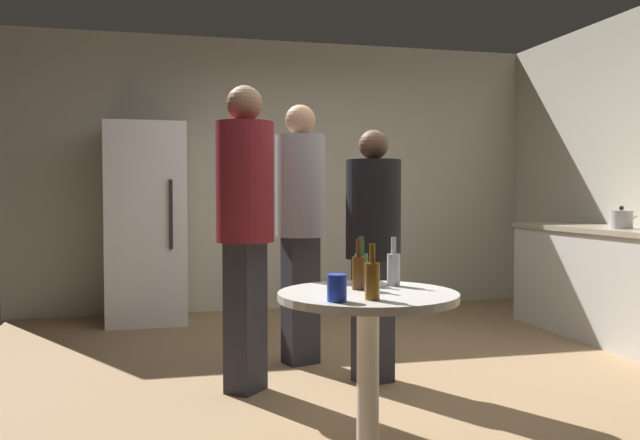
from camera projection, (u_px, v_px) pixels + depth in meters
The scene contains 14 objects.
ground_plane at pixel (359, 384), 4.23m from camera, with size 5.20×5.20×0.10m, color #9E7C56.
wall_back at pixel (283, 176), 6.73m from camera, with size 5.32×0.06×2.70m, color beige.
refrigerator at pixel (147, 223), 6.01m from camera, with size 0.70×0.68×1.80m.
kitchen_counter at pixel (621, 285), 5.19m from camera, with size 0.64×2.21×0.90m.
kettle at pixel (622, 219), 5.10m from camera, with size 0.24×0.17×0.18m.
foreground_table at pixel (368, 316), 2.93m from camera, with size 0.80×0.80×0.73m.
beer_bottle_amber at pixel (372, 279), 2.71m from camera, with size 0.06×0.06×0.23m.
beer_bottle_brown at pixel (359, 271), 3.00m from camera, with size 0.06×0.06×0.23m.
beer_bottle_green at pixel (361, 267), 3.15m from camera, with size 0.06×0.06×0.23m.
beer_bottle_clear at pixel (394, 268), 3.12m from camera, with size 0.06×0.06×0.23m.
plastic_cup_blue at pixel (337, 288), 2.67m from camera, with size 0.08×0.08×0.11m, color blue.
person_in_maroon_shirt at pixel (245, 213), 3.88m from camera, with size 0.48×0.48×1.80m.
person_in_black_shirt at pixel (373, 236), 4.09m from camera, with size 0.40×0.40×1.56m.
person_in_gray_shirt at pixel (300, 212), 4.53m from camera, with size 0.42×0.42×1.77m.
Camera 1 is at (-1.24, -4.01, 1.17)m, focal length 37.26 mm.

